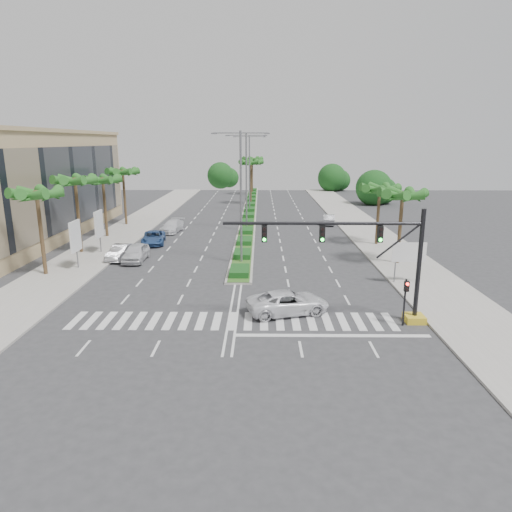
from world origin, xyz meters
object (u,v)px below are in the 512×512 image
Objects in this scene: car_parked_a at (136,253)px; car_parked_d at (172,226)px; car_crossing at (288,302)px; car_parked_b at (120,252)px; car_parked_c at (154,238)px; car_right at (329,219)px.

car_parked_d is (0.78, 14.35, -0.08)m from car_parked_a.
car_crossing is (12.91, -27.82, 0.02)m from car_parked_d.
car_parked_a is at bearing -85.58° from car_parked_d.
car_parked_a is 1.12× the size of car_parked_b.
car_crossing is at bearing -57.60° from car_parked_d.
car_parked_c and car_right have the same top height.
car_parked_a is at bearing 29.72° from car_crossing.
car_parked_a reaches higher than car_parked_b.
car_parked_d is (2.45, 13.74, 0.03)m from car_parked_b.
car_crossing is (13.70, -20.90, 0.04)m from car_parked_c.
car_right is (20.40, 5.49, -0.03)m from car_parked_d.
car_crossing is 1.26× the size of car_right.
car_parked_d is 0.94× the size of car_crossing.
car_right is at bearing 22.56° from car_parked_d.
car_parked_d is 30.67m from car_crossing.
car_right is (7.50, 33.30, -0.04)m from car_crossing.
car_parked_b is at bearing -111.47° from car_parked_c.
car_crossing is (13.68, -13.47, -0.06)m from car_parked_a.
car_parked_a reaches higher than car_crossing.
car_parked_d is (0.79, 6.92, 0.03)m from car_parked_c.
car_parked_b is 0.79× the size of car_crossing.
car_parked_c is at bearing 89.30° from car_parked_a.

